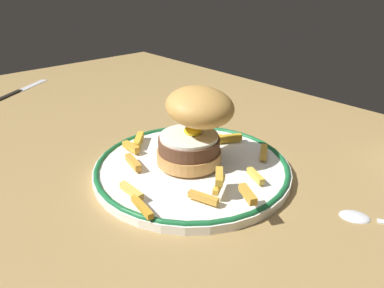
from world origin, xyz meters
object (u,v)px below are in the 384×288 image
Objects in this scene: burger at (195,125)px; spoon at (369,217)px; dinner_plate at (192,167)px; knife at (19,90)px.

burger reaches higher than spoon.
burger is 24.86cm from spoon.
dinner_plate is 2.31× the size of spoon.
dinner_plate is at bearing 5.40° from knife.
knife is (-58.11, -6.17, -7.01)cm from burger.
spoon is (22.60, 8.14, -0.48)cm from dinner_plate.
burger is 0.73× the size of knife.
knife is at bearing -170.41° from spoon.
spoon reaches higher than knife.
spoon is at bearing 19.81° from dinner_plate.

